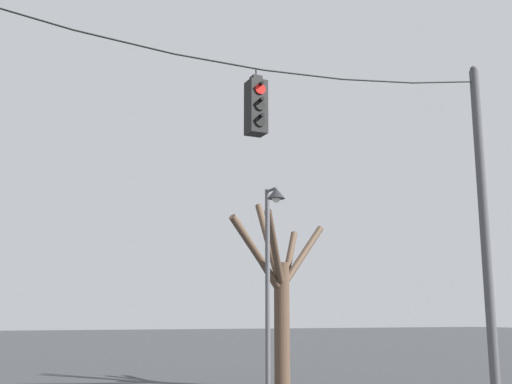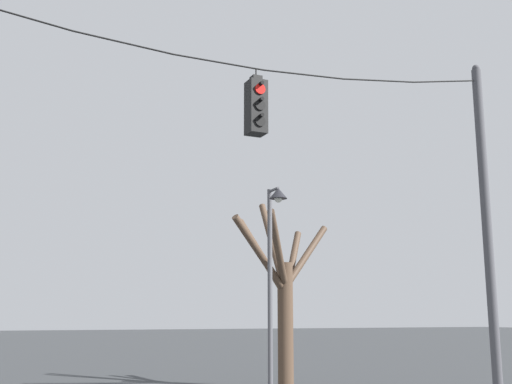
# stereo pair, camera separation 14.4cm
# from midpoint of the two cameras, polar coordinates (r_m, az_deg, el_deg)

# --- Properties ---
(utility_pole_right) EXTENTS (0.20, 0.20, 7.61)m
(utility_pole_right) POSITION_cam_midpoint_polar(r_m,az_deg,el_deg) (14.57, 20.15, -3.49)
(utility_pole_right) COLOR #4C4C51
(utility_pole_right) RESTS_ON ground_plane
(span_wire) EXTENTS (12.28, 0.03, 0.66)m
(span_wire) POSITION_cam_midpoint_polar(r_m,az_deg,el_deg) (12.03, -2.82, 12.34)
(span_wire) COLOR black
(traffic_light_over_intersection) EXTENTS (0.34, 0.58, 1.27)m
(traffic_light_over_intersection) POSITION_cam_midpoint_polar(r_m,az_deg,el_deg) (11.95, 0.35, 7.58)
(traffic_light_over_intersection) COLOR black
(street_lamp) EXTENTS (0.45, 0.77, 5.23)m
(street_lamp) POSITION_cam_midpoint_polar(r_m,az_deg,el_deg) (15.85, 1.85, -4.99)
(street_lamp) COLOR #515156
(street_lamp) RESTS_ON ground_plane
(bare_tree) EXTENTS (4.04, 4.04, 5.80)m
(bare_tree) POSITION_cam_midpoint_polar(r_m,az_deg,el_deg) (19.73, 2.50, -8.60)
(bare_tree) COLOR brown
(bare_tree) RESTS_ON ground_plane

